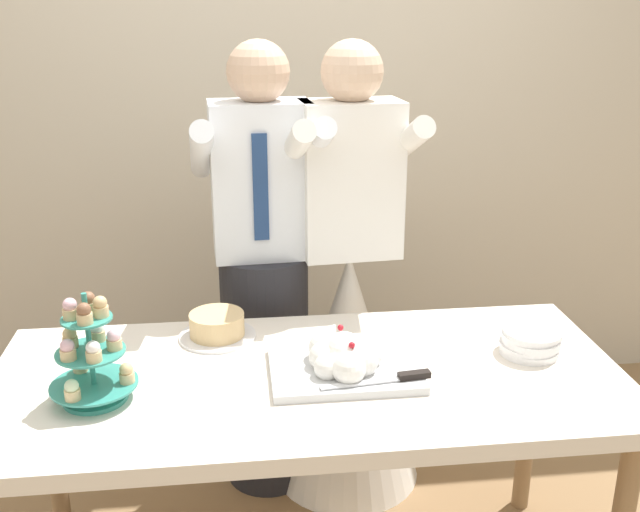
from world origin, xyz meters
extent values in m
cube|color=beige|center=(0.00, 1.38, 1.45)|extent=(5.20, 0.10, 2.90)
cube|color=silver|center=(0.00, 0.00, 0.75)|extent=(1.80, 0.80, 0.05)
cylinder|color=olive|center=(-0.82, 0.32, 0.36)|extent=(0.06, 0.06, 0.72)
cylinder|color=olive|center=(0.82, 0.32, 0.36)|extent=(0.06, 0.06, 0.72)
cylinder|color=teal|center=(-0.58, -0.07, 0.78)|extent=(0.17, 0.17, 0.01)
cylinder|color=teal|center=(-0.58, -0.07, 0.93)|extent=(0.01, 0.01, 0.31)
cylinder|color=teal|center=(-0.58, -0.07, 0.82)|extent=(0.23, 0.23, 0.01)
cylinder|color=#D1B784|center=(-0.49, -0.08, 0.84)|extent=(0.04, 0.04, 0.03)
sphere|color=#D6B27A|center=(-0.49, -0.08, 0.86)|extent=(0.04, 0.04, 0.04)
cylinder|color=#D1B784|center=(-0.62, 0.00, 0.84)|extent=(0.04, 0.04, 0.03)
sphere|color=#D6B27A|center=(-0.62, 0.00, 0.86)|extent=(0.04, 0.04, 0.04)
cylinder|color=#D1B784|center=(-0.62, -0.15, 0.84)|extent=(0.04, 0.04, 0.03)
sphere|color=beige|center=(-0.62, -0.15, 0.86)|extent=(0.04, 0.04, 0.04)
cylinder|color=teal|center=(-0.58, -0.07, 0.92)|extent=(0.18, 0.18, 0.01)
cylinder|color=#D1B784|center=(-0.52, -0.07, 0.93)|extent=(0.04, 0.04, 0.03)
sphere|color=#EAB7C6|center=(-0.52, -0.07, 0.96)|extent=(0.04, 0.04, 0.04)
cylinder|color=#D1B784|center=(-0.57, -0.01, 0.93)|extent=(0.04, 0.04, 0.03)
sphere|color=white|center=(-0.57, -0.01, 0.96)|extent=(0.04, 0.04, 0.04)
cylinder|color=#D1B784|center=(-0.63, -0.04, 0.93)|extent=(0.04, 0.04, 0.03)
sphere|color=#D6B27A|center=(-0.63, -0.04, 0.96)|extent=(0.04, 0.04, 0.04)
cylinder|color=#D1B784|center=(-0.62, -0.12, 0.93)|extent=(0.04, 0.04, 0.03)
sphere|color=#EAB7C6|center=(-0.62, -0.12, 0.96)|extent=(0.04, 0.04, 0.04)
cylinder|color=#D1B784|center=(-0.56, -0.13, 0.93)|extent=(0.04, 0.04, 0.03)
sphere|color=white|center=(-0.56, -0.13, 0.96)|extent=(0.04, 0.04, 0.04)
cylinder|color=teal|center=(-0.58, -0.07, 1.01)|extent=(0.13, 0.13, 0.01)
cylinder|color=#D1B784|center=(-0.54, -0.07, 1.03)|extent=(0.04, 0.04, 0.03)
sphere|color=#D6B27A|center=(-0.54, -0.07, 1.05)|extent=(0.04, 0.04, 0.04)
cylinder|color=#D1B784|center=(-0.58, -0.04, 1.03)|extent=(0.04, 0.04, 0.03)
sphere|color=brown|center=(-0.58, -0.04, 1.05)|extent=(0.04, 0.04, 0.04)
cylinder|color=#D1B784|center=(-0.61, -0.08, 1.03)|extent=(0.04, 0.04, 0.03)
sphere|color=#EAB7C6|center=(-0.61, -0.08, 1.05)|extent=(0.04, 0.04, 0.04)
cylinder|color=#D1B784|center=(-0.57, -0.11, 1.03)|extent=(0.04, 0.04, 0.03)
sphere|color=brown|center=(-0.57, -0.11, 1.05)|extent=(0.04, 0.04, 0.04)
cube|color=silver|center=(0.10, -0.01, 0.79)|extent=(0.42, 0.31, 0.02)
sphere|color=white|center=(0.17, -0.01, 0.83)|extent=(0.08, 0.08, 0.08)
sphere|color=white|center=(0.15, 0.04, 0.83)|extent=(0.08, 0.08, 0.08)
sphere|color=white|center=(0.10, 0.04, 0.83)|extent=(0.09, 0.09, 0.09)
sphere|color=white|center=(0.05, 0.04, 0.83)|extent=(0.10, 0.10, 0.10)
sphere|color=white|center=(0.04, -0.01, 0.83)|extent=(0.08, 0.08, 0.08)
sphere|color=white|center=(0.05, -0.06, 0.83)|extent=(0.08, 0.08, 0.08)
sphere|color=white|center=(0.10, -0.09, 0.83)|extent=(0.09, 0.09, 0.09)
sphere|color=white|center=(0.14, -0.05, 0.83)|extent=(0.10, 0.10, 0.10)
sphere|color=white|center=(0.10, -0.01, 0.84)|extent=(0.11, 0.11, 0.11)
sphere|color=#DB474C|center=(0.12, -0.01, 0.87)|extent=(0.02, 0.02, 0.02)
sphere|color=#B21923|center=(0.12, -0.05, 0.88)|extent=(0.02, 0.02, 0.02)
sphere|color=#DB474C|center=(0.10, -0.01, 0.88)|extent=(0.02, 0.02, 0.02)
sphere|color=#DB474C|center=(0.09, 0.00, 0.88)|extent=(0.02, 0.02, 0.02)
sphere|color=#B21923|center=(0.10, 0.06, 0.89)|extent=(0.02, 0.02, 0.02)
cube|color=silver|center=(0.13, -0.12, 0.80)|extent=(0.23, 0.05, 0.00)
cube|color=black|center=(0.28, -0.10, 0.81)|extent=(0.09, 0.04, 0.02)
cylinder|color=white|center=(0.67, 0.05, 0.78)|extent=(0.17, 0.17, 0.01)
cylinder|color=white|center=(0.67, 0.05, 0.79)|extent=(0.17, 0.17, 0.01)
cylinder|color=white|center=(0.67, 0.05, 0.80)|extent=(0.17, 0.17, 0.01)
cylinder|color=white|center=(0.68, 0.05, 0.81)|extent=(0.17, 0.17, 0.01)
cylinder|color=white|center=(0.67, 0.05, 0.82)|extent=(0.17, 0.17, 0.01)
cylinder|color=white|center=(0.67, 0.05, 0.84)|extent=(0.17, 0.17, 0.01)
cylinder|color=white|center=(0.68, 0.05, 0.85)|extent=(0.17, 0.17, 0.01)
cylinder|color=white|center=(-0.26, 0.27, 0.78)|extent=(0.24, 0.24, 0.01)
cylinder|color=#D6B27A|center=(-0.26, 0.27, 0.82)|extent=(0.17, 0.17, 0.07)
cylinder|color=#232328|center=(-0.10, 0.63, 0.46)|extent=(0.32, 0.32, 0.92)
cube|color=white|center=(-0.10, 0.63, 1.19)|extent=(0.35, 0.22, 0.54)
sphere|color=#D8B293|center=(-0.10, 0.63, 1.55)|extent=(0.21, 0.21, 0.21)
cylinder|color=white|center=(-0.29, 0.62, 1.30)|extent=(0.11, 0.49, 0.28)
cylinder|color=white|center=(0.09, 0.64, 1.30)|extent=(0.11, 0.49, 0.28)
cube|color=navy|center=(-0.10, 0.52, 1.19)|extent=(0.05, 0.01, 0.36)
cone|color=white|center=(0.21, 0.60, 0.46)|extent=(0.56, 0.56, 0.92)
cube|color=white|center=(0.21, 0.60, 1.19)|extent=(0.35, 0.23, 0.54)
sphere|color=beige|center=(0.21, 0.60, 1.55)|extent=(0.21, 0.21, 0.21)
cylinder|color=white|center=(0.01, 0.59, 1.30)|extent=(0.11, 0.49, 0.28)
cylinder|color=white|center=(0.39, 0.62, 1.30)|extent=(0.11, 0.49, 0.28)
camera|label=1|loc=(-0.18, -1.84, 1.79)|focal=41.18mm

